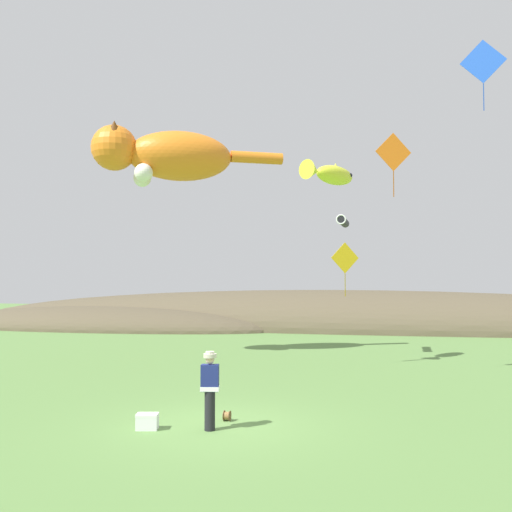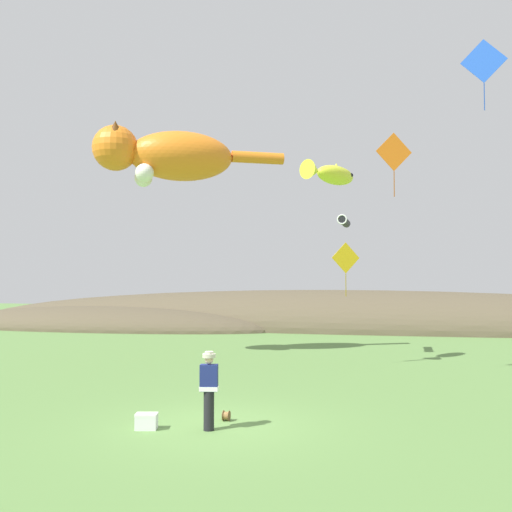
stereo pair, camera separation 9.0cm
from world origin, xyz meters
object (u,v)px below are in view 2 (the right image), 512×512
at_px(kite_spool, 226,416).
at_px(picnic_cooler, 146,421).
at_px(kite_diamond_orange, 394,152).
at_px(kite_diamond_blue, 484,61).
at_px(kite_giant_cat, 167,156).
at_px(kite_fish_windsock, 331,174).
at_px(festival_attendant, 209,388).
at_px(kite_tube_streamer, 344,222).
at_px(kite_diamond_gold, 346,258).

bearing_deg(kite_spool, picnic_cooler, -142.58).
distance_m(kite_diamond_orange, kite_diamond_blue, 3.99).
bearing_deg(kite_giant_cat, kite_fish_windsock, -9.82).
xyz_separation_m(picnic_cooler, kite_diamond_orange, (5.56, 8.07, 7.67)).
xyz_separation_m(festival_attendant, kite_tube_streamer, (1.98, 13.19, 5.07)).
distance_m(festival_attendant, kite_fish_windsock, 12.20).
bearing_deg(picnic_cooler, kite_giant_cat, 110.56).
bearing_deg(kite_diamond_orange, kite_diamond_blue, -15.06).
height_order(festival_attendant, kite_diamond_blue, kite_diamond_blue).
bearing_deg(kite_tube_streamer, picnic_cooler, -104.15).
bearing_deg(kite_diamond_gold, festival_attendant, -102.68).
bearing_deg(kite_diamond_gold, kite_tube_streamer, 95.63).
relative_size(kite_spool, kite_tube_streamer, 0.12).
xyz_separation_m(kite_giant_cat, kite_diamond_blue, (12.80, -4.34, 1.51)).
bearing_deg(kite_giant_cat, kite_tube_streamer, 13.17).
xyz_separation_m(festival_attendant, kite_giant_cat, (-5.77, 11.38, 8.05)).
relative_size(picnic_cooler, kite_diamond_blue, 0.23).
bearing_deg(kite_spool, kite_giant_cat, 119.47).
bearing_deg(kite_fish_windsock, kite_giant_cat, 170.18).
relative_size(kite_spool, kite_diamond_orange, 0.11).
bearing_deg(kite_fish_windsock, kite_diamond_gold, 6.32).
height_order(festival_attendant, kite_diamond_gold, kite_diamond_gold).
height_order(festival_attendant, kite_diamond_orange, kite_diamond_orange).
bearing_deg(kite_giant_cat, picnic_cooler, -69.44).
xyz_separation_m(festival_attendant, kite_diamond_gold, (2.28, 10.15, 3.30)).
height_order(festival_attendant, picnic_cooler, festival_attendant).
bearing_deg(kite_diamond_blue, picnic_cooler, -139.13).
bearing_deg(picnic_cooler, kite_diamond_blue, 40.87).
xyz_separation_m(kite_fish_windsock, kite_diamond_orange, (2.44, -2.27, 0.24)).
xyz_separation_m(festival_attendant, kite_spool, (0.14, 0.92, -0.83)).
height_order(kite_fish_windsock, kite_diamond_orange, kite_diamond_orange).
height_order(kite_giant_cat, kite_fish_windsock, kite_giant_cat).
distance_m(kite_tube_streamer, kite_diamond_orange, 6.08).
relative_size(kite_giant_cat, kite_diamond_gold, 3.76).
distance_m(festival_attendant, kite_diamond_blue, 13.79).
bearing_deg(picnic_cooler, kite_fish_windsock, 73.20).
relative_size(kite_spool, kite_giant_cat, 0.03).
relative_size(picnic_cooler, kite_tube_streamer, 0.27).
distance_m(festival_attendant, picnic_cooler, 1.63).
xyz_separation_m(festival_attendant, picnic_cooler, (-1.41, -0.26, -0.77)).
bearing_deg(kite_diamond_gold, kite_diamond_blue, -33.21).
bearing_deg(kite_spool, kite_diamond_orange, 59.73).
bearing_deg(festival_attendant, picnic_cooler, -169.64).
xyz_separation_m(kite_diamond_gold, kite_diamond_blue, (4.74, -3.11, 6.25)).
xyz_separation_m(kite_spool, kite_diamond_orange, (4.02, 6.89, 7.73)).
distance_m(kite_spool, kite_diamond_orange, 11.10).
bearing_deg(kite_fish_windsock, picnic_cooler, -106.80).
bearing_deg(kite_tube_streamer, kite_giant_cat, -166.83).
distance_m(picnic_cooler, kite_diamond_gold, 11.77).
distance_m(kite_spool, picnic_cooler, 1.95).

